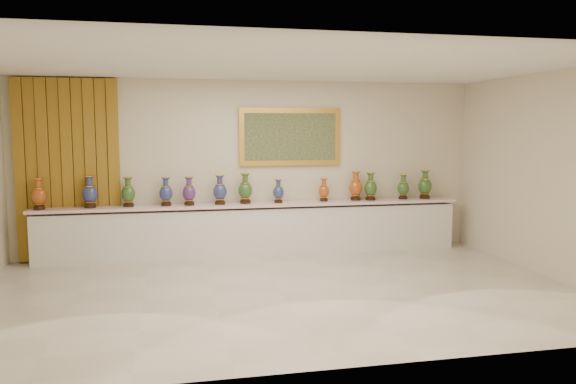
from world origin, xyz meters
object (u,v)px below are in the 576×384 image
object	(u,v)px
vase_1	(90,193)
vase_2	(128,193)
vase_0	(39,195)
counter	(255,230)

from	to	relation	value
vase_1	vase_2	bearing A→B (deg)	0.02
vase_0	vase_1	distance (m)	0.76
counter	vase_0	size ratio (longest dim) A/B	14.64
counter	vase_0	xyz separation A→B (m)	(-3.45, -0.05, 0.69)
vase_2	counter	bearing A→B (deg)	0.22
vase_2	vase_0	bearing A→B (deg)	-178.12
counter	vase_1	distance (m)	2.77
vase_0	vase_1	size ratio (longest dim) A/B	0.96
vase_0	vase_2	xyz separation A→B (m)	(1.36, 0.04, -0.00)
counter	vase_2	xyz separation A→B (m)	(-2.09, -0.01, 0.68)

